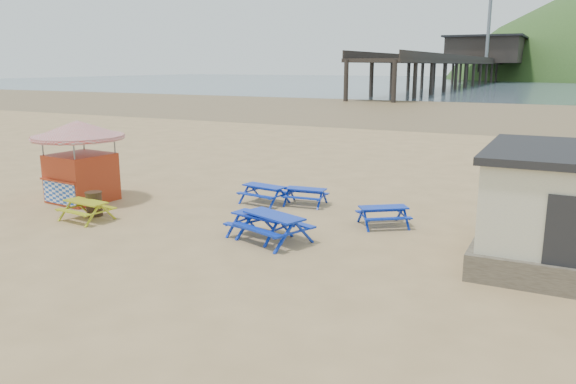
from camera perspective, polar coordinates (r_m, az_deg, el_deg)
The scene contains 13 objects.
ground at distance 18.60m, azimuth -2.92°, elevation -3.83°, with size 400.00×400.00×0.00m, color tan.
wet_sand at distance 71.25m, azimuth 19.57°, elevation 7.76°, with size 400.00×400.00×0.00m, color brown.
sea at distance 185.79m, azimuth 24.23°, elevation 10.02°, with size 400.00×400.00×0.00m, color #495C69.
picnic_table_blue_a at distance 22.01m, azimuth -2.42°, elevation -0.24°, with size 1.89×1.61×0.72m.
picnic_table_blue_b at distance 21.75m, azimuth 1.79°, elevation -0.47°, with size 1.69×1.42×0.66m.
picnic_table_blue_c at distance 19.15m, azimuth 9.65°, elevation -2.46°, with size 2.05×1.98×0.67m.
picnic_table_blue_d at distance 17.23m, azimuth -1.43°, elevation -3.68°, with size 2.48×2.24×0.86m.
picnic_table_blue_e at distance 17.68m, azimuth -2.93°, elevation -3.45°, with size 2.02×1.74×0.75m.
picnic_table_blue_f at distance 16.24m, azimuth 26.16°, elevation -6.41°, with size 2.05×2.00×0.67m.
picnic_table_yellow at distance 20.83m, azimuth -19.81°, elevation -1.79°, with size 1.77×1.49×0.69m.
ice_cream_kiosk at distance 23.54m, azimuth -20.43°, elevation 3.95°, with size 3.95×3.95×3.22m.
litter_bin at distance 21.32m, azimuth -19.09°, elevation -1.12°, with size 0.60×0.60×0.88m.
pier at distance 195.58m, azimuth 19.13°, elevation 12.12°, with size 24.00×220.00×39.29m.
Camera 1 is at (8.81, -15.51, 5.30)m, focal length 35.00 mm.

